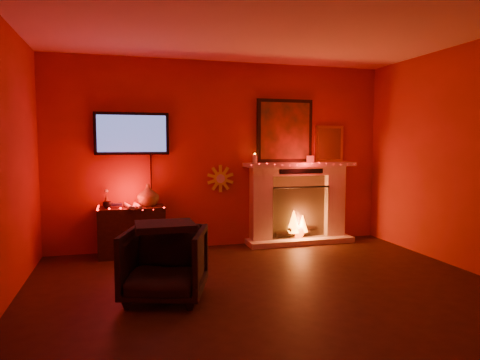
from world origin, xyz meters
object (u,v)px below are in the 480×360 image
(sunburst_clock, at_px, (220,179))
(tv, at_px, (132,134))
(fireplace, at_px, (298,195))
(console_table, at_px, (133,227))
(armchair, at_px, (165,263))

(sunburst_clock, bearing_deg, tv, -178.76)
(fireplace, distance_m, console_table, 2.49)
(sunburst_clock, height_order, console_table, sunburst_clock)
(armchair, bearing_deg, console_table, 116.40)
(tv, distance_m, console_table, 1.28)
(console_table, xyz_separation_m, armchair, (0.25, -1.77, -0.04))
(tv, height_order, sunburst_clock, tv)
(fireplace, bearing_deg, tv, 178.50)
(console_table, bearing_deg, fireplace, 2.99)
(tv, distance_m, armchair, 2.36)
(sunburst_clock, distance_m, armchair, 2.32)
(sunburst_clock, relative_size, armchair, 0.52)
(console_table, distance_m, armchair, 1.79)
(tv, xyz_separation_m, console_table, (-0.02, -0.19, -1.26))
(tv, distance_m, sunburst_clock, 1.41)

